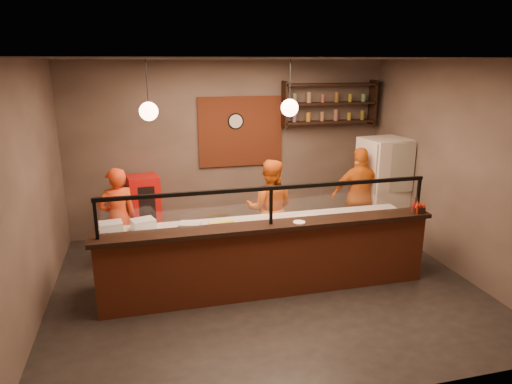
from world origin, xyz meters
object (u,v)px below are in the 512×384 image
object	(u,v)px
cook_mid	(270,209)
red_cooler	(145,209)
fridge	(382,189)
condiment_caddy	(418,210)
wall_clock	(236,121)
pepper_mill	(416,204)
cook_right	(360,197)
pizza_dough	(309,220)
cook_left	(118,218)

from	to	relation	value
cook_mid	red_cooler	world-z (taller)	cook_mid
cook_mid	fridge	bearing A→B (deg)	-152.26
fridge	condiment_caddy	distance (m)	1.78
wall_clock	pepper_mill	world-z (taller)	wall_clock
cook_mid	fridge	world-z (taller)	fridge
cook_right	red_cooler	xyz separation A→B (m)	(-3.69, 0.99, -0.26)
fridge	red_cooler	bearing A→B (deg)	161.74
wall_clock	pizza_dough	xyz separation A→B (m)	(0.62, -2.32, -1.19)
red_cooler	pizza_dough	distance (m)	3.11
cook_left	pizza_dough	bearing A→B (deg)	140.46
cook_right	fridge	distance (m)	0.59
pizza_dough	condiment_caddy	distance (m)	1.58
condiment_caddy	cook_left	bearing A→B (deg)	159.94
cook_left	cook_right	world-z (taller)	cook_right
cook_right	red_cooler	size ratio (longest dim) A/B	1.42
cook_left	pepper_mill	xyz separation A→B (m)	(4.25, -1.49, 0.36)
fridge	pepper_mill	xyz separation A→B (m)	(-0.40, -1.66, 0.24)
cook_mid	pepper_mill	bearing A→B (deg)	163.47
cook_left	wall_clock	bearing A→B (deg)	-168.10
cook_left	condiment_caddy	distance (m)	4.53
fridge	cook_right	bearing A→B (deg)	-167.70
cook_right	cook_mid	bearing A→B (deg)	15.17
wall_clock	pizza_dough	world-z (taller)	wall_clock
fridge	red_cooler	xyz separation A→B (m)	(-4.24, 0.79, -0.31)
fridge	pizza_dough	bearing A→B (deg)	-154.74
pizza_dough	condiment_caddy	bearing A→B (deg)	-18.64
cook_right	pizza_dough	world-z (taller)	cook_right
cook_right	pepper_mill	bearing A→B (deg)	106.09
cook_right	red_cooler	world-z (taller)	cook_right
fridge	condiment_caddy	bearing A→B (deg)	-110.74
cook_mid	fridge	size ratio (longest dim) A/B	0.89
cook_left	pizza_dough	world-z (taller)	cook_left
wall_clock	red_cooler	distance (m)	2.31
cook_left	cook_mid	bearing A→B (deg)	157.07
wall_clock	cook_mid	bearing A→B (deg)	-79.86
cook_left	cook_right	bearing A→B (deg)	160.85
red_cooler	pizza_dough	size ratio (longest dim) A/B	2.39
condiment_caddy	pepper_mill	world-z (taller)	pepper_mill
condiment_caddy	fridge	bearing A→B (deg)	76.91
wall_clock	cook_right	bearing A→B (deg)	-33.77
wall_clock	fridge	bearing A→B (deg)	-23.83
fridge	pepper_mill	size ratio (longest dim) A/B	8.72
pizza_dough	cook_mid	bearing A→B (deg)	112.16
cook_left	cook_right	xyz separation A→B (m)	(4.10, -0.03, 0.06)
wall_clock	red_cooler	bearing A→B (deg)	-169.91
cook_mid	cook_right	xyz separation A→B (m)	(1.69, 0.15, 0.05)
cook_left	red_cooler	xyz separation A→B (m)	(0.41, 0.96, -0.19)
red_cooler	pizza_dough	bearing A→B (deg)	-47.99
cook_left	cook_mid	size ratio (longest dim) A/B	0.98
pizza_dough	wall_clock	bearing A→B (deg)	104.83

